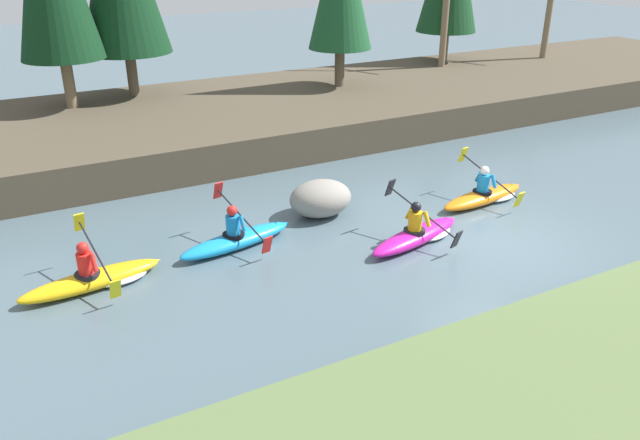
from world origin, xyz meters
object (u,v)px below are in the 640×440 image
(kayaker_trailing, at_px, (237,238))
(kayaker_far_back, at_px, (97,277))
(boulder_midstream, at_px, (320,198))
(kayaker_middle, at_px, (419,234))
(kayaker_lead, at_px, (486,195))

(kayaker_trailing, distance_m, kayaker_far_back, 3.01)
(kayaker_far_back, height_order, boulder_midstream, kayaker_far_back)
(kayaker_middle, bearing_deg, kayaker_trailing, 141.37)
(kayaker_middle, bearing_deg, boulder_midstream, 104.07)
(kayaker_far_back, distance_m, boulder_midstream, 5.49)
(boulder_midstream, bearing_deg, kayaker_middle, -61.41)
(kayaker_lead, distance_m, kayaker_trailing, 6.55)
(kayaker_far_back, bearing_deg, kayaker_lead, -9.26)
(kayaker_middle, xyz_separation_m, boulder_midstream, (-1.25, 2.30, 0.24))
(kayaker_far_back, relative_size, boulder_midstream, 1.80)
(kayaker_lead, bearing_deg, kayaker_trailing, 167.74)
(boulder_midstream, bearing_deg, kayaker_trailing, -164.81)
(kayaker_lead, xyz_separation_m, boulder_midstream, (-4.10, 1.27, 0.24))
(kayaker_lead, distance_m, kayaker_middle, 3.03)
(kayaker_lead, bearing_deg, kayaker_far_back, 171.22)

